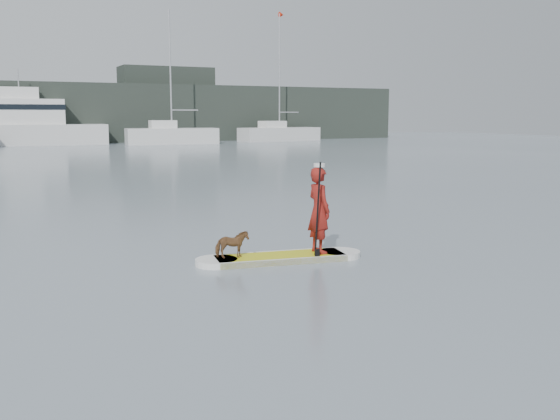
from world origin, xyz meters
name	(u,v)px	position (x,y,z in m)	size (l,w,h in m)	color
ground	(45,242)	(0.00, 0.00, 0.00)	(140.00, 140.00, 0.00)	slate
paddleboard	(280,258)	(3.93, -3.93, 0.06)	(3.26, 1.22, 0.12)	#C2C212
paddler	(319,210)	(4.71, -4.07, 0.96)	(0.62, 0.40, 1.69)	maroon
white_cap	(319,165)	(4.71, -4.07, 1.84)	(0.22, 0.22, 0.07)	silver
dog	(232,244)	(2.99, -3.77, 0.38)	(0.28, 0.62, 0.52)	brown
paddle	(318,221)	(4.52, -4.35, 0.80)	(0.10, 0.30, 2.00)	black
sailboat_e	(171,135)	(15.80, 44.93, 0.91)	(8.97, 3.66, 12.67)	silver
sailboat_f	(279,132)	(28.44, 47.04, 0.92)	(9.36, 3.77, 13.63)	silver
motor_yacht_a	(35,124)	(3.78, 48.58, 1.98)	(11.83, 3.89, 7.05)	silver
shore_building_east	(167,104)	(18.00, 54.00, 4.00)	(10.00, 4.00, 8.00)	#212924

